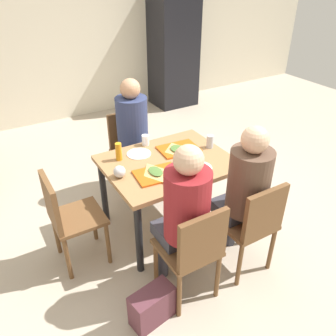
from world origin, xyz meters
The scene contains 23 objects.
ground_plane centered at (0.00, 0.00, -0.01)m, with size 10.00×10.00×0.02m, color #B7A893.
back_wall centered at (0.00, 3.20, 1.40)m, with size 10.00×0.10×2.80m, color beige.
main_table centered at (0.00, 0.00, 0.63)m, with size 1.10×0.88×0.73m.
chair_near_left centered at (-0.28, -0.82, 0.51)m, with size 0.40×0.40×0.86m.
chair_near_right centered at (0.28, -0.82, 0.51)m, with size 0.40×0.40×0.86m.
chair_far_side centered at (0.00, 0.82, 0.51)m, with size 0.40×0.40×0.86m.
chair_left_end centered at (-0.93, 0.00, 0.51)m, with size 0.40×0.40×0.86m.
person_in_red centered at (-0.28, -0.68, 0.75)m, with size 0.32×0.42×1.27m.
person_in_brown_jacket centered at (0.28, -0.68, 0.75)m, with size 0.32×0.42×1.27m.
person_far_side centered at (0.00, 0.68, 0.75)m, with size 0.32×0.42×1.27m.
tray_red_near centered at (-0.19, -0.15, 0.73)m, with size 0.36×0.26×0.02m, color #D85914.
tray_red_far centered at (0.19, 0.13, 0.73)m, with size 0.36×0.26×0.02m, color #D85914.
paper_plate_center centered at (-0.17, 0.24, 0.73)m, with size 0.22×0.22×0.01m, color white.
paper_plate_near_edge centered at (0.17, -0.24, 0.73)m, with size 0.22×0.22×0.01m, color white.
pizza_slice_a centered at (-0.20, -0.14, 0.75)m, with size 0.16×0.25×0.02m.
pizza_slice_b centered at (0.16, 0.11, 0.75)m, with size 0.21×0.24×0.02m.
plastic_cup_a centered at (-0.03, 0.37, 0.78)m, with size 0.07×0.07×0.10m, color white.
plastic_cup_b centered at (0.03, -0.37, 0.78)m, with size 0.07×0.07×0.10m, color white.
soda_can centered at (0.47, 0.02, 0.79)m, with size 0.07×0.07×0.12m, color #B7BCC6.
condiment_bottle centered at (-0.36, 0.24, 0.81)m, with size 0.06×0.06×0.16m, color orange.
foil_bundle centered at (-0.47, -0.02, 0.78)m, with size 0.10×0.10×0.10m, color silver.
handbag centered at (-0.63, -0.84, 0.14)m, with size 0.32×0.16×0.28m, color #592D38.
drink_fridge centered at (1.79, 2.85, 0.95)m, with size 0.70×0.60×1.90m, color black.
Camera 1 is at (-1.32, -2.24, 2.24)m, focal length 36.65 mm.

